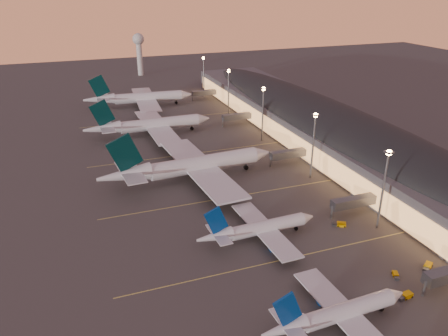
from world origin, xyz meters
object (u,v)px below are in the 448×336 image
baggage_tug_b (428,266)px  baggage_tug_c (340,224)px  airliner_wide_mid (149,125)px  airliner_narrow_south (337,314)px  airliner_narrow_north (258,229)px  airliner_wide_near (190,166)px  radar_tower (139,47)px  baggage_tug_d (396,275)px  airliner_wide_far (139,98)px  baggage_tug_a (405,296)px

baggage_tug_b → baggage_tug_c: baggage_tug_c is taller
airliner_wide_mid → baggage_tug_b: (47.75, -133.15, -4.61)m
airliner_narrow_south → baggage_tug_c: 44.42m
airliner_narrow_south → baggage_tug_c: size_ratio=8.40×
airliner_narrow_north → airliner_wide_near: size_ratio=0.55×
radar_tower → baggage_tug_d: size_ratio=9.57×
airliner_wide_mid → baggage_tug_d: airliner_wide_mid is taller
airliner_wide_far → baggage_tug_b: 192.17m
airliner_narrow_south → airliner_narrow_north: airliner_narrow_north is taller
airliner_wide_mid → baggage_tug_b: size_ratio=14.86×
airliner_wide_far → baggage_tug_b: size_ratio=15.33×
airliner_wide_near → baggage_tug_d: (33.26, -75.62, -5.26)m
radar_tower → baggage_tug_a: (11.37, -289.16, -21.32)m
baggage_tug_b → airliner_wide_near: bearing=88.5°
baggage_tug_b → airliner_wide_mid: bearing=78.2°
airliner_wide_far → baggage_tug_b: bearing=-72.9°
airliner_narrow_south → airliner_wide_far: bearing=90.2°
airliner_narrow_south → airliner_wide_mid: airliner_wide_mid is taller
airliner_wide_near → airliner_wide_far: (0.63, 111.56, -0.40)m
airliner_wide_mid → baggage_tug_d: bearing=-75.3°
baggage_tug_c → radar_tower: bearing=123.5°
radar_tower → baggage_tug_c: (15.73, -255.02, -21.31)m
airliner_narrow_south → radar_tower: bearing=85.9°
radar_tower → baggage_tug_c: bearing=-86.5°
airliner_narrow_north → airliner_wide_far: (-6.47, 158.48, 1.80)m
radar_tower → baggage_tug_b: bearing=-84.9°
baggage_tug_a → airliner_wide_far: bearing=91.2°
airliner_narrow_south → baggage_tug_a: 21.39m
airliner_narrow_north → airliner_wide_mid: size_ratio=0.61×
airliner_narrow_south → airliner_wide_mid: (-12.78, 142.74, 1.75)m
baggage_tug_c → airliner_wide_far: bearing=131.8°
airliner_narrow_north → baggage_tug_a: bearing=-60.0°
airliner_wide_mid → baggage_tug_b: bearing=-71.2°
baggage_tug_a → baggage_tug_b: bearing=20.8°
airliner_narrow_north → baggage_tug_c: 27.32m
airliner_wide_mid → baggage_tug_a: (33.88, -140.58, -4.60)m
airliner_wide_near → airliner_wide_mid: (-4.06, 57.49, -0.55)m
baggage_tug_b → airliner_narrow_south: bearing=163.8°
airliner_narrow_north → airliner_wide_mid: airliner_wide_mid is taller
airliner_narrow_north → baggage_tug_b: (36.60, -28.75, -2.96)m
baggage_tug_a → baggage_tug_b: 15.74m
baggage_tug_a → radar_tower: bearing=84.9°
radar_tower → baggage_tug_d: radar_tower is taller
airliner_wide_far → radar_tower: bearing=83.4°
airliner_narrow_south → baggage_tug_a: airliner_narrow_south is taller
airliner_wide_near → radar_tower: radar_tower is taller
airliner_wide_near → baggage_tug_c: 59.93m
airliner_wide_near → airliner_wide_mid: 57.64m
baggage_tug_c → airliner_narrow_south: bearing=-95.1°
baggage_tug_b → airliner_narrow_north: bearing=110.3°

